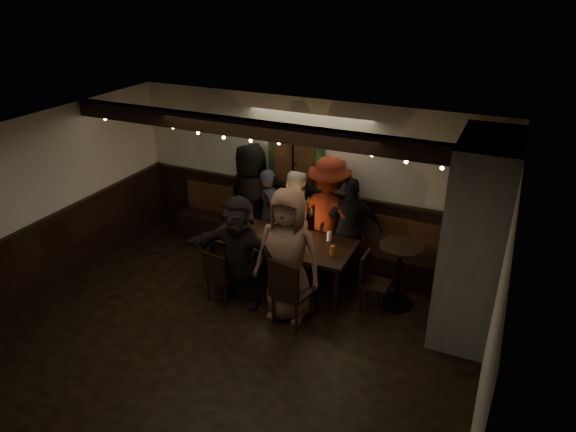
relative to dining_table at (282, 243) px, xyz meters
The scene contains 13 objects.
room 1.09m from the dining_table, ahead, with size 6.02×5.01×2.62m.
dining_table is the anchor object (origin of this frame).
chair_near_left 1.04m from the dining_table, 126.99° to the right, with size 0.42×0.42×0.82m.
chair_near_right 1.02m from the dining_table, 60.41° to the right, with size 0.52×0.52×1.01m.
chair_end 1.38m from the dining_table, ahead, with size 0.38×0.38×0.82m.
high_top 1.71m from the dining_table, ahead, with size 0.60×0.60×0.95m.
person_a 1.21m from the dining_table, 140.11° to the left, with size 0.91×0.59×1.87m, color black.
person_b 0.98m from the dining_table, 128.06° to the left, with size 0.55×0.36×1.50m, color #21232E.
person_c 0.64m from the dining_table, 97.96° to the left, with size 0.78×0.61×1.60m, color beige.
person_d 0.88m from the dining_table, 58.14° to the left, with size 1.20×0.69×1.85m, color #53160C.
person_e 1.07m from the dining_table, 39.37° to the left, with size 0.94×0.39×1.61m, color black.
person_f 0.77m from the dining_table, 116.19° to the right, with size 1.52×0.48×1.64m, color black.
person_g 0.82m from the dining_table, 58.86° to the right, with size 0.92×0.60×1.87m, color brown.
Camera 1 is at (2.87, -4.59, 4.29)m, focal length 32.00 mm.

